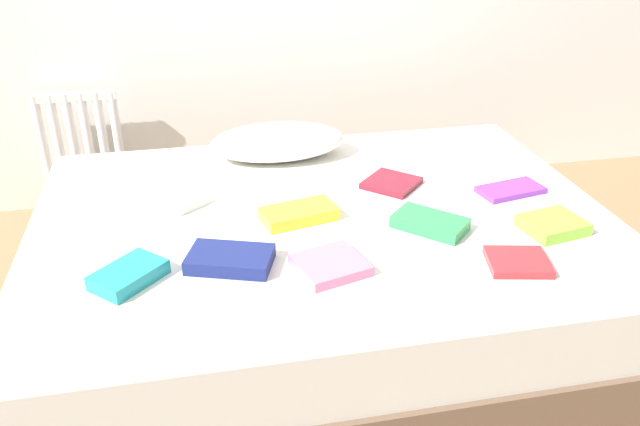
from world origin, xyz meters
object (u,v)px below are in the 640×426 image
at_px(textbook_yellow, 299,214).
at_px(textbook_red, 518,262).
at_px(textbook_green, 430,223).
at_px(textbook_maroon, 391,183).
at_px(textbook_white, 177,198).
at_px(textbook_navy, 230,259).
at_px(radiator, 81,143).
at_px(bed, 323,276).
at_px(textbook_pink, 330,265).
at_px(textbook_teal, 129,275).
at_px(pillow, 278,142).
at_px(textbook_purple, 511,190).
at_px(textbook_lime, 553,225).

relative_size(textbook_yellow, textbook_red, 1.39).
relative_size(textbook_green, textbook_maroon, 1.28).
bearing_deg(textbook_yellow, textbook_white, 138.74).
height_order(textbook_navy, textbook_maroon, textbook_navy).
bearing_deg(textbook_maroon, textbook_red, -28.00).
xyz_separation_m(radiator, textbook_yellow, (0.87, -1.22, 0.14)).
distance_m(bed, textbook_pink, 0.44).
bearing_deg(textbook_yellow, textbook_teal, -165.89).
height_order(textbook_navy, textbook_pink, textbook_navy).
height_order(pillow, textbook_green, pillow).
xyz_separation_m(pillow, textbook_maroon, (0.38, -0.35, -0.06)).
bearing_deg(textbook_navy, textbook_green, 27.66).
xyz_separation_m(textbook_teal, textbook_purple, (1.34, 0.33, -0.01)).
bearing_deg(textbook_maroon, textbook_purple, 24.26).
relative_size(pillow, textbook_yellow, 2.21).
xyz_separation_m(pillow, textbook_pink, (0.03, -0.88, -0.06)).
bearing_deg(textbook_green, textbook_yellow, -155.43).
bearing_deg(textbook_lime, textbook_green, 155.89).
distance_m(textbook_maroon, textbook_lime, 0.60).
bearing_deg(textbook_lime, bed, 149.40).
height_order(bed, textbook_yellow, textbook_yellow).
distance_m(textbook_teal, textbook_maroon, 1.04).
relative_size(textbook_teal, textbook_purple, 0.85).
xyz_separation_m(pillow, textbook_green, (0.40, -0.70, -0.05)).
bearing_deg(textbook_white, pillow, 92.32).
xyz_separation_m(textbook_yellow, textbook_green, (0.41, -0.15, -0.00)).
height_order(textbook_navy, textbook_lime, textbook_navy).
relative_size(radiator, textbook_purple, 2.11).
xyz_separation_m(radiator, textbook_purple, (1.66, -1.17, 0.13)).
height_order(bed, textbook_navy, textbook_navy).
relative_size(radiator, textbook_pink, 2.62).
bearing_deg(textbook_white, bed, 31.35).
height_order(textbook_yellow, textbook_red, textbook_yellow).
distance_m(textbook_yellow, textbook_green, 0.44).
xyz_separation_m(textbook_red, textbook_navy, (-0.84, 0.17, 0.01)).
bearing_deg(textbook_green, textbook_white, -159.78).
xyz_separation_m(pillow, textbook_yellow, (-0.01, -0.55, -0.05)).
xyz_separation_m(bed, textbook_yellow, (-0.09, -0.02, 0.27)).
height_order(textbook_maroon, textbook_white, textbook_white).
distance_m(textbook_navy, textbook_white, 0.49).
bearing_deg(textbook_purple, textbook_red, -125.02).
bearing_deg(textbook_lime, textbook_navy, 169.78).
height_order(textbook_green, textbook_teal, textbook_teal).
bearing_deg(radiator, textbook_white, -65.16).
relative_size(textbook_maroon, textbook_white, 0.91).
bearing_deg(pillow, bed, -81.73).
xyz_separation_m(textbook_navy, textbook_purple, (1.05, 0.30, -0.01)).
height_order(textbook_red, textbook_lime, textbook_lime).
relative_size(pillow, textbook_white, 2.76).
xyz_separation_m(textbook_purple, textbook_white, (-1.20, 0.17, 0.00)).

